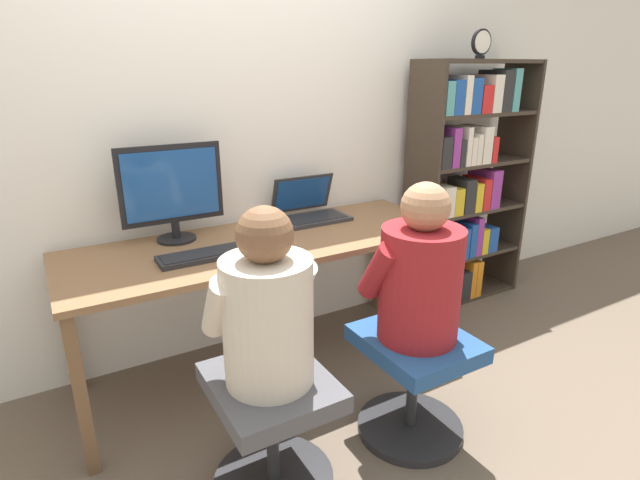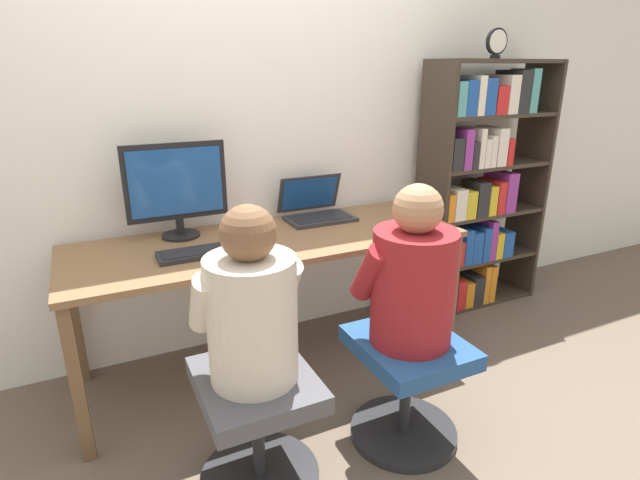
{
  "view_description": "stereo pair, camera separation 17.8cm",
  "coord_description": "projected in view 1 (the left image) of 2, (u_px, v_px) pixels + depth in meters",
  "views": [
    {
      "loc": [
        -0.96,
        -1.82,
        1.56
      ],
      "look_at": [
        0.19,
        0.15,
        0.77
      ],
      "focal_mm": 28.0,
      "sensor_mm": 36.0,
      "label": 1
    },
    {
      "loc": [
        -0.8,
        -1.9,
        1.56
      ],
      "look_at": [
        0.19,
        0.15,
        0.77
      ],
      "focal_mm": 28.0,
      "sensor_mm": 36.0,
      "label": 2
    }
  ],
  "objects": [
    {
      "name": "ground_plane",
      "position": [
        302.0,
        402.0,
        2.46
      ],
      "size": [
        14.0,
        14.0,
        0.0
      ],
      "primitive_type": "plane",
      "color": "brown"
    },
    {
      "name": "wall_back",
      "position": [
        231.0,
        119.0,
        2.65
      ],
      "size": [
        10.0,
        0.05,
        2.6
      ],
      "color": "white",
      "rests_on": "ground_plane"
    },
    {
      "name": "desk",
      "position": [
        268.0,
        253.0,
        2.52
      ],
      "size": [
        1.97,
        0.7,
        0.74
      ],
      "color": "brown",
      "rests_on": "ground_plane"
    },
    {
      "name": "desktop_monitor",
      "position": [
        172.0,
        191.0,
        2.4
      ],
      "size": [
        0.5,
        0.19,
        0.47
      ],
      "color": "black",
      "rests_on": "desk"
    },
    {
      "name": "laptop",
      "position": [
        310.0,
        210.0,
        2.82
      ],
      "size": [
        0.38,
        0.3,
        0.23
      ],
      "color": "#2D2D30",
      "rests_on": "desk"
    },
    {
      "name": "keyboard",
      "position": [
        203.0,
        255.0,
        2.25
      ],
      "size": [
        0.4,
        0.15,
        0.03
      ],
      "color": "#232326",
      "rests_on": "desk"
    },
    {
      "name": "computer_mouse_by_keyboard",
      "position": [
        257.0,
        245.0,
        2.37
      ],
      "size": [
        0.07,
        0.09,
        0.03
      ],
      "color": "silver",
      "rests_on": "desk"
    },
    {
      "name": "office_chair_left",
      "position": [
        272.0,
        423.0,
        1.88
      ],
      "size": [
        0.47,
        0.48,
        0.49
      ],
      "color": "#262628",
      "rests_on": "ground_plane"
    },
    {
      "name": "office_chair_right",
      "position": [
        413.0,
        376.0,
        2.17
      ],
      "size": [
        0.47,
        0.48,
        0.49
      ],
      "color": "#262628",
      "rests_on": "ground_plane"
    },
    {
      "name": "person_at_monitor",
      "position": [
        267.0,
        310.0,
        1.73
      ],
      "size": [
        0.39,
        0.33,
        0.65
      ],
      "color": "beige",
      "rests_on": "office_chair_left"
    },
    {
      "name": "person_at_laptop",
      "position": [
        420.0,
        274.0,
        2.02
      ],
      "size": [
        0.41,
        0.34,
        0.66
      ],
      "color": "maroon",
      "rests_on": "office_chair_right"
    },
    {
      "name": "bookshelf",
      "position": [
        463.0,
        188.0,
        3.3
      ],
      "size": [
        0.87,
        0.31,
        1.61
      ],
      "color": "#382D23",
      "rests_on": "ground_plane"
    },
    {
      "name": "desk_clock",
      "position": [
        481.0,
        43.0,
        2.94
      ],
      "size": [
        0.15,
        0.03,
        0.17
      ],
      "color": "black",
      "rests_on": "bookshelf"
    }
  ]
}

